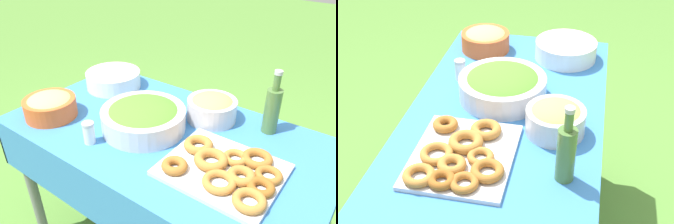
% 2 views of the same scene
% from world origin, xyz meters
% --- Properties ---
extents(picnic_table, '(1.34, 0.75, 0.77)m').
position_xyz_m(picnic_table, '(0.00, 0.00, 0.66)').
color(picnic_table, '#387AC6').
rests_on(picnic_table, ground_plane).
extents(salad_bowl, '(0.35, 0.35, 0.11)m').
position_xyz_m(salad_bowl, '(0.09, 0.03, 0.83)').
color(salad_bowl, silver).
rests_on(salad_bowl, picnic_table).
extents(pasta_bowl, '(0.23, 0.23, 0.11)m').
position_xyz_m(pasta_bowl, '(0.49, 0.20, 0.83)').
color(pasta_bowl, '#E05B28').
rests_on(pasta_bowl, picnic_table).
extents(donut_platter, '(0.41, 0.34, 0.05)m').
position_xyz_m(donut_platter, '(-0.32, 0.09, 0.79)').
color(donut_platter, silver).
rests_on(donut_platter, picnic_table).
extents(plate_stack, '(0.28, 0.28, 0.08)m').
position_xyz_m(plate_stack, '(0.47, -0.18, 0.81)').
color(plate_stack, white).
rests_on(plate_stack, picnic_table).
extents(olive_oil_bottle, '(0.06, 0.06, 0.27)m').
position_xyz_m(olive_oil_bottle, '(-0.34, -0.26, 0.88)').
color(olive_oil_bottle, '#4C7238').
rests_on(olive_oil_bottle, picnic_table).
extents(fruit_bowl, '(0.22, 0.22, 0.11)m').
position_xyz_m(fruit_bowl, '(-0.10, -0.20, 0.83)').
color(fruit_bowl, silver).
rests_on(fruit_bowl, picnic_table).
extents(salt_shaker, '(0.05, 0.05, 0.09)m').
position_xyz_m(salt_shaker, '(0.19, 0.24, 0.82)').
color(salt_shaker, white).
rests_on(salt_shaker, picnic_table).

